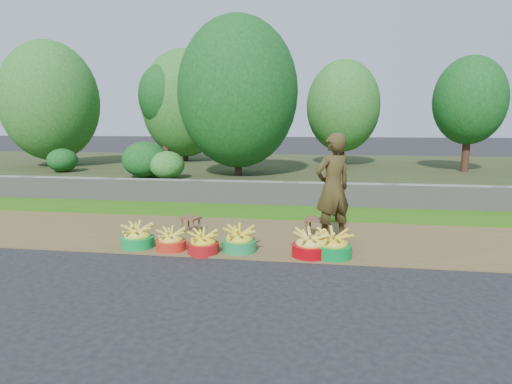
% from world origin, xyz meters
% --- Properties ---
extents(ground_plane, '(120.00, 120.00, 0.00)m').
position_xyz_m(ground_plane, '(0.00, 0.00, 0.00)').
color(ground_plane, '#232225').
rests_on(ground_plane, ground).
extents(dirt_shoulder, '(80.00, 2.50, 0.02)m').
position_xyz_m(dirt_shoulder, '(0.00, 1.25, 0.01)').
color(dirt_shoulder, brown).
rests_on(dirt_shoulder, ground).
extents(grass_verge, '(80.00, 1.50, 0.04)m').
position_xyz_m(grass_verge, '(0.00, 3.25, 0.02)').
color(grass_verge, '#2E6A10').
rests_on(grass_verge, ground).
extents(retaining_wall, '(80.00, 0.35, 0.55)m').
position_xyz_m(retaining_wall, '(0.00, 4.10, 0.28)').
color(retaining_wall, gray).
rests_on(retaining_wall, ground).
extents(earth_bank, '(80.00, 10.00, 0.50)m').
position_xyz_m(earth_bank, '(0.00, 9.00, 0.25)').
color(earth_bank, '#333A1C').
rests_on(earth_bank, ground).
extents(vegetation, '(35.67, 7.40, 4.43)m').
position_xyz_m(vegetation, '(0.39, 7.94, 2.61)').
color(vegetation, '#3A1F18').
rests_on(vegetation, earth_bank).
extents(basin_a, '(0.50, 0.50, 0.37)m').
position_xyz_m(basin_a, '(-2.03, 0.32, 0.17)').
color(basin_a, '#098D35').
rests_on(basin_a, ground).
extents(basin_b, '(0.45, 0.45, 0.33)m').
position_xyz_m(basin_b, '(-1.47, 0.26, 0.15)').
color(basin_b, red).
rests_on(basin_b, ground).
extents(basin_c, '(0.45, 0.45, 0.34)m').
position_xyz_m(basin_c, '(-0.96, 0.19, 0.15)').
color(basin_c, '#A41115').
rests_on(basin_c, ground).
extents(basin_d, '(0.51, 0.51, 0.38)m').
position_xyz_m(basin_d, '(-0.46, 0.35, 0.17)').
color(basin_d, '#1A8945').
rests_on(basin_d, ground).
extents(basin_e, '(0.51, 0.51, 0.38)m').
position_xyz_m(basin_e, '(0.57, 0.27, 0.17)').
color(basin_e, '#A7030B').
rests_on(basin_e, ground).
extents(basin_f, '(0.53, 0.53, 0.40)m').
position_xyz_m(basin_f, '(0.89, 0.29, 0.18)').
color(basin_f, '#03832E').
rests_on(basin_f, ground).
extents(stool_left, '(0.38, 0.34, 0.27)m').
position_xyz_m(stool_left, '(-1.49, 1.28, 0.24)').
color(stool_left, brown).
rests_on(stool_left, dirt_shoulder).
extents(stool_right, '(0.43, 0.37, 0.32)m').
position_xyz_m(stool_right, '(0.64, 1.30, 0.27)').
color(stool_right, brown).
rests_on(stool_right, dirt_shoulder).
extents(vendor_woman, '(0.75, 0.69, 1.71)m').
position_xyz_m(vendor_woman, '(0.88, 1.11, 0.88)').
color(vendor_woman, black).
rests_on(vendor_woman, dirt_shoulder).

